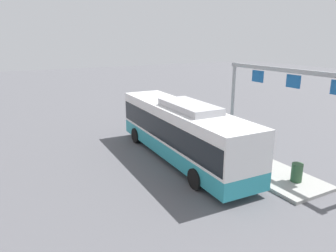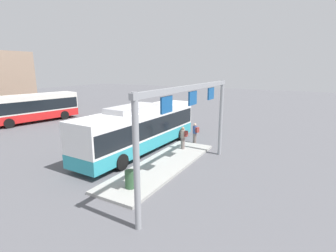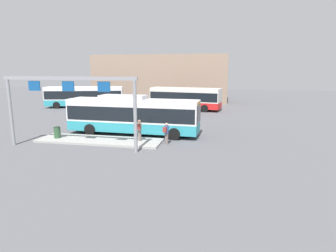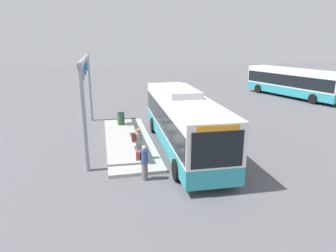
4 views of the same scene
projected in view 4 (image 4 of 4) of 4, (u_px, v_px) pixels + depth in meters
ground_plane at (182, 148)px, 17.64m from camera, size 120.00×120.00×0.00m
platform_curb at (129, 141)px, 18.73m from camera, size 10.00×2.80×0.16m
bus_main at (183, 119)px, 17.14m from camera, size 11.61×2.94×3.46m
bus_background_left at (293, 81)px, 32.83m from camera, size 11.61×5.62×3.10m
person_boarding at (144, 162)px, 13.46m from camera, size 0.46×0.59×1.67m
person_waiting_near at (138, 143)px, 15.44m from camera, size 0.36×0.54×1.67m
platform_sign_gantry at (86, 80)px, 18.18m from camera, size 10.11×0.24×5.20m
trash_bin at (121, 119)px, 21.90m from camera, size 0.52×0.52×0.90m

